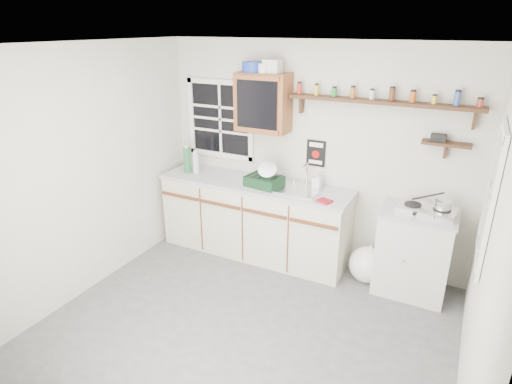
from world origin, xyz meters
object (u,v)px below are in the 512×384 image
dish_rack (265,178)px  hotplate (427,210)px  right_cabinet (414,252)px  main_cabinet (254,218)px  upper_cabinet (263,103)px  spice_shelf (382,101)px

dish_rack → hotplate: (1.73, 0.06, -0.07)m
right_cabinet → hotplate: 0.49m
main_cabinet → dish_rack: (0.17, -0.06, 0.55)m
main_cabinet → upper_cabinet: upper_cabinet is taller
spice_shelf → hotplate: spice_shelf is taller
main_cabinet → hotplate: size_ratio=4.08×
right_cabinet → spice_shelf: size_ratio=0.48×
dish_rack → main_cabinet: bearing=169.2°
dish_rack → hotplate: size_ratio=0.75×
spice_shelf → dish_rack: size_ratio=4.49×
hotplate → dish_rack: bearing=-171.9°
spice_shelf → dish_rack: spice_shelf is taller
spice_shelf → hotplate: bearing=-19.8°
upper_cabinet → hotplate: bearing=-4.2°
right_cabinet → dish_rack: dish_rack is taller
upper_cabinet → hotplate: upper_cabinet is taller
right_cabinet → upper_cabinet: bearing=176.2°
main_cabinet → upper_cabinet: 1.37m
upper_cabinet → hotplate: 2.06m
spice_shelf → hotplate: size_ratio=3.37×
right_cabinet → upper_cabinet: (-1.80, 0.12, 1.37)m
spice_shelf → main_cabinet: bearing=-170.8°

